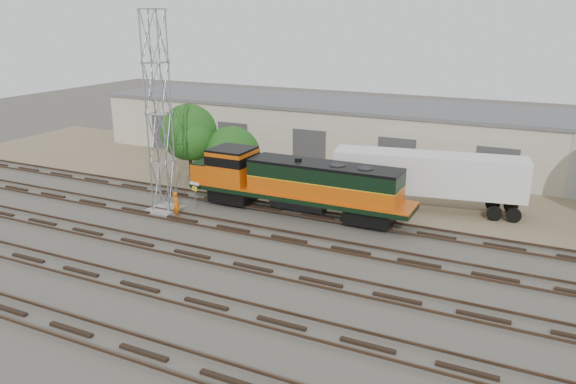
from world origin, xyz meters
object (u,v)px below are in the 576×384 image
at_px(worker, 176,204).
at_px(semi_trailer, 433,175).
at_px(signal_tower, 159,117).
at_px(locomotive, 294,183).

height_order(worker, semi_trailer, semi_trailer).
bearing_deg(signal_tower, semi_trailer, 26.57).
bearing_deg(worker, signal_tower, -5.67).
relative_size(signal_tower, worker, 7.62).
bearing_deg(worker, locomotive, -129.03).
relative_size(locomotive, signal_tower, 1.19).
bearing_deg(semi_trailer, signal_tower, -162.73).
bearing_deg(semi_trailer, locomotive, -158.27).
relative_size(worker, semi_trailer, 0.13).
relative_size(locomotive, semi_trailer, 1.21).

